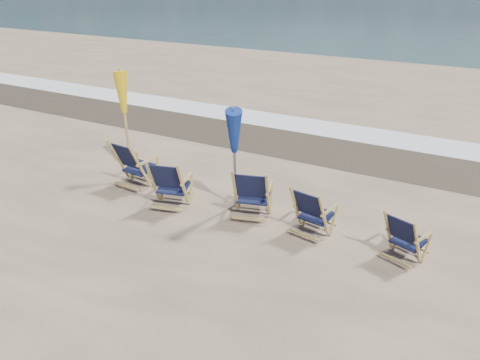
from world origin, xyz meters
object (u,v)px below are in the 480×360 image
(beach_chair_4, at_px, (417,245))
(umbrella_blue, at_px, (235,130))
(beach_chair_0, at_px, (140,168))
(beach_chair_1, at_px, (183,187))
(beach_chair_3, at_px, (323,218))
(umbrella_yellow, at_px, (123,99))
(beach_chair_2, at_px, (268,196))

(beach_chair_4, relative_size, umbrella_blue, 0.41)
(beach_chair_0, distance_m, beach_chair_1, 1.31)
(beach_chair_0, relative_size, beach_chair_3, 1.13)
(beach_chair_1, distance_m, umbrella_yellow, 2.41)
(beach_chair_3, bearing_deg, umbrella_blue, 3.39)
(beach_chair_0, relative_size, beach_chair_4, 1.23)
(umbrella_yellow, bearing_deg, beach_chair_0, -33.57)
(beach_chair_0, bearing_deg, beach_chair_4, -176.14)
(beach_chair_1, bearing_deg, beach_chair_3, 169.75)
(beach_chair_2, distance_m, beach_chair_3, 1.14)
(umbrella_blue, bearing_deg, beach_chair_4, -5.00)
(beach_chair_2, distance_m, umbrella_yellow, 3.73)
(beach_chair_2, height_order, beach_chair_4, beach_chair_2)
(beach_chair_1, bearing_deg, umbrella_blue, -168.12)
(beach_chair_3, bearing_deg, beach_chair_4, -171.40)
(beach_chair_0, height_order, beach_chair_3, beach_chair_0)
(beach_chair_2, height_order, umbrella_yellow, umbrella_yellow)
(umbrella_yellow, distance_m, umbrella_blue, 2.81)
(beach_chair_0, height_order, beach_chair_2, beach_chair_0)
(beach_chair_1, relative_size, beach_chair_2, 1.01)
(beach_chair_1, xyz_separation_m, umbrella_blue, (0.88, 0.44, 1.13))
(beach_chair_1, relative_size, umbrella_blue, 0.49)
(beach_chair_1, xyz_separation_m, beach_chair_2, (1.58, 0.40, -0.00))
(beach_chair_1, xyz_separation_m, beach_chair_3, (2.70, 0.20, -0.05))
(beach_chair_4, bearing_deg, umbrella_yellow, 15.15)
(beach_chair_2, bearing_deg, beach_chair_1, -1.63)
(beach_chair_2, relative_size, beach_chair_4, 1.19)
(beach_chair_2, xyz_separation_m, umbrella_yellow, (-3.49, 0.33, 1.28))
(beach_chair_3, height_order, beach_chair_4, beach_chair_3)
(beach_chair_2, bearing_deg, beach_chair_0, -13.98)
(beach_chair_0, distance_m, beach_chair_3, 3.98)
(beach_chair_4, relative_size, umbrella_yellow, 0.38)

